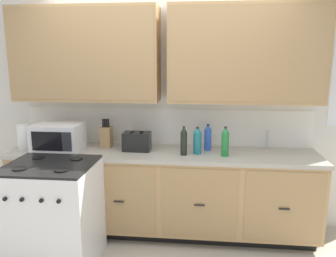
# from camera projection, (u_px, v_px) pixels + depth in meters

# --- Properties ---
(ground_plane) EXTENTS (8.00, 8.00, 0.00)m
(ground_plane) POSITION_uv_depth(u_px,v_px,m) (159.00, 247.00, 3.32)
(ground_plane) COLOR #B2A893
(wall_unit) EXTENTS (4.33, 0.40, 2.53)m
(wall_unit) POSITION_uv_depth(u_px,v_px,m) (165.00, 76.00, 3.47)
(wall_unit) COLOR silver
(wall_unit) RESTS_ON ground_plane
(counter_run) EXTENTS (3.16, 0.64, 0.90)m
(counter_run) POSITION_uv_depth(u_px,v_px,m) (163.00, 192.00, 3.52)
(counter_run) COLOR black
(counter_run) RESTS_ON ground_plane
(stove_range) EXTENTS (0.76, 0.68, 0.95)m
(stove_range) POSITION_uv_depth(u_px,v_px,m) (53.00, 214.00, 3.00)
(stove_range) COLOR white
(stove_range) RESTS_ON ground_plane
(microwave) EXTENTS (0.48, 0.37, 0.28)m
(microwave) POSITION_uv_depth(u_px,v_px,m) (58.00, 137.00, 3.45)
(microwave) COLOR white
(microwave) RESTS_ON counter_run
(toaster) EXTENTS (0.28, 0.18, 0.19)m
(toaster) POSITION_uv_depth(u_px,v_px,m) (137.00, 141.00, 3.46)
(toaster) COLOR black
(toaster) RESTS_ON counter_run
(knife_block) EXTENTS (0.11, 0.14, 0.31)m
(knife_block) POSITION_uv_depth(u_px,v_px,m) (106.00, 137.00, 3.58)
(knife_block) COLOR #9C794E
(knife_block) RESTS_ON counter_run
(sink_faucet) EXTENTS (0.02, 0.02, 0.20)m
(sink_faucet) POSITION_uv_depth(u_px,v_px,m) (267.00, 140.00, 3.50)
(sink_faucet) COLOR #B2B5BA
(sink_faucet) RESTS_ON counter_run
(paper_towel_roll) EXTENTS (0.12, 0.12, 0.26)m
(paper_towel_roll) POSITION_uv_depth(u_px,v_px,m) (23.00, 137.00, 3.50)
(paper_towel_roll) COLOR white
(paper_towel_roll) RESTS_ON counter_run
(bottle_green) EXTENTS (0.07, 0.07, 0.29)m
(bottle_green) POSITION_uv_depth(u_px,v_px,m) (225.00, 142.00, 3.25)
(bottle_green) COLOR #237A38
(bottle_green) RESTS_ON counter_run
(bottle_blue) EXTENTS (0.07, 0.07, 0.27)m
(bottle_blue) POSITION_uv_depth(u_px,v_px,m) (208.00, 138.00, 3.46)
(bottle_blue) COLOR blue
(bottle_blue) RESTS_ON counter_run
(bottle_teal) EXTENTS (0.08, 0.08, 0.27)m
(bottle_teal) POSITION_uv_depth(u_px,v_px,m) (197.00, 141.00, 3.33)
(bottle_teal) COLOR #1E707A
(bottle_teal) RESTS_ON counter_run
(bottle_dark) EXTENTS (0.06, 0.06, 0.29)m
(bottle_dark) POSITION_uv_depth(u_px,v_px,m) (184.00, 141.00, 3.28)
(bottle_dark) COLOR black
(bottle_dark) RESTS_ON counter_run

